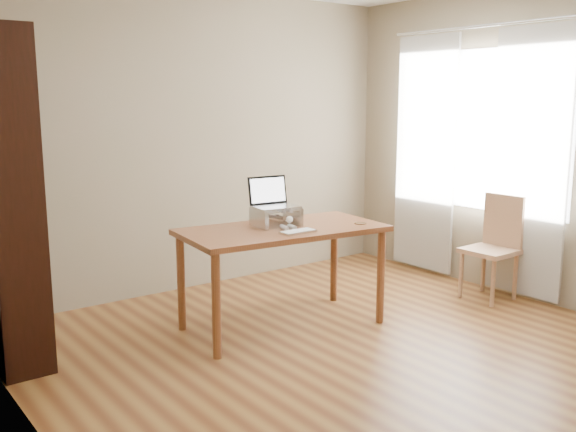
# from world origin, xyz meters

# --- Properties ---
(room) EXTENTS (4.04, 4.54, 2.64)m
(room) POSITION_xyz_m (0.03, 0.01, 1.30)
(room) COLOR #5B3118
(room) RESTS_ON ground
(bookshelf) EXTENTS (0.30, 0.90, 2.10)m
(bookshelf) POSITION_xyz_m (-1.83, 1.55, 1.05)
(bookshelf) COLOR black
(bookshelf) RESTS_ON ground
(curtains) EXTENTS (0.03, 1.90, 2.25)m
(curtains) POSITION_xyz_m (1.92, 0.80, 1.17)
(curtains) COLOR silver
(curtains) RESTS_ON ground
(desk) EXTENTS (1.54, 0.89, 0.75)m
(desk) POSITION_xyz_m (-0.07, 0.94, 0.66)
(desk) COLOR brown
(desk) RESTS_ON ground
(laptop_stand) EXTENTS (0.32, 0.25, 0.13)m
(laptop_stand) POSITION_xyz_m (-0.07, 1.02, 0.83)
(laptop_stand) COLOR silver
(laptop_stand) RESTS_ON desk
(laptop) EXTENTS (0.34, 0.29, 0.22)m
(laptop) POSITION_xyz_m (-0.07, 1.08, 0.94)
(laptop) COLOR silver
(laptop) RESTS_ON laptop_stand
(keyboard) EXTENTS (0.26, 0.11, 0.02)m
(keyboard) POSITION_xyz_m (-0.10, 0.72, 0.76)
(keyboard) COLOR silver
(keyboard) RESTS_ON desk
(coaster) EXTENTS (0.09, 0.09, 0.01)m
(coaster) POSITION_xyz_m (0.48, 0.70, 0.75)
(coaster) COLOR #50351B
(coaster) RESTS_ON desk
(cat) EXTENTS (0.26, 0.49, 0.17)m
(cat) POSITION_xyz_m (-0.05, 1.05, 0.82)
(cat) COLOR #4B413B
(cat) RESTS_ON desk
(chair) EXTENTS (0.39, 0.39, 0.88)m
(chair) POSITION_xyz_m (1.77, 0.42, 0.47)
(chair) COLOR tan
(chair) RESTS_ON ground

